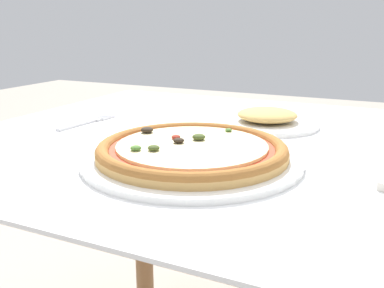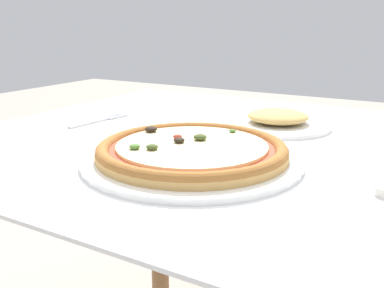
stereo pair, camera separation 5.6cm
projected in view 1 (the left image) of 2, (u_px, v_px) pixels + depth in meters
name	position (u px, v px, depth m)	size (l,w,h in m)	color
dining_table	(237.00, 189.00, 0.86)	(1.10, 0.90, 0.73)	brown
pizza_plate	(192.00, 152.00, 0.70)	(0.36, 0.36, 0.04)	white
fork	(88.00, 122.00, 0.97)	(0.04, 0.17, 0.00)	silver
side_plate	(267.00, 119.00, 0.95)	(0.23, 0.23, 0.04)	white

